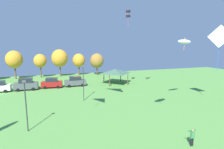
{
  "coord_description": "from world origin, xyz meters",
  "views": [
    {
      "loc": [
        -3.08,
        1.67,
        9.14
      ],
      "look_at": [
        1.46,
        15.29,
        6.77
      ],
      "focal_mm": 28.0,
      "sensor_mm": 36.0,
      "label": 1
    }
  ],
  "objects_px": {
    "treeline_tree_2": "(14,59)",
    "treeline_tree_4": "(60,58)",
    "person_standing_far_right": "(192,136)",
    "kite_flying_4": "(220,37)",
    "treeline_tree_5": "(79,60)",
    "kite_flying_7": "(184,42)",
    "parked_car_third_from_left": "(52,83)",
    "parked_car_rightmost_in_row": "(75,81)",
    "light_post_0": "(26,103)",
    "treeline_tree_3": "(40,61)",
    "park_pavilion": "(115,71)",
    "light_post_1": "(83,81)",
    "kite_flying_2": "(128,14)",
    "treeline_tree_6": "(97,61)",
    "parked_car_second_from_left": "(26,84)"
  },
  "relations": [
    {
      "from": "person_standing_far_right",
      "to": "treeline_tree_3",
      "type": "relative_size",
      "value": 0.25
    },
    {
      "from": "kite_flying_2",
      "to": "kite_flying_7",
      "type": "xyz_separation_m",
      "value": [
        4.91,
        -10.35,
        -5.5
      ]
    },
    {
      "from": "light_post_1",
      "to": "treeline_tree_6",
      "type": "xyz_separation_m",
      "value": [
        8.31,
        24.88,
        1.09
      ]
    },
    {
      "from": "parked_car_rightmost_in_row",
      "to": "treeline_tree_5",
      "type": "distance_m",
      "value": 15.74
    },
    {
      "from": "treeline_tree_4",
      "to": "parked_car_second_from_left",
      "type": "bearing_deg",
      "value": -116.69
    },
    {
      "from": "light_post_1",
      "to": "park_pavilion",
      "type": "bearing_deg",
      "value": 48.95
    },
    {
      "from": "parked_car_rightmost_in_row",
      "to": "light_post_1",
      "type": "distance_m",
      "value": 11.45
    },
    {
      "from": "kite_flying_2",
      "to": "treeline_tree_3",
      "type": "height_order",
      "value": "kite_flying_2"
    },
    {
      "from": "kite_flying_7",
      "to": "light_post_1",
      "type": "relative_size",
      "value": 0.5
    },
    {
      "from": "parked_car_rightmost_in_row",
      "to": "light_post_1",
      "type": "bearing_deg",
      "value": -89.29
    },
    {
      "from": "kite_flying_7",
      "to": "light_post_0",
      "type": "bearing_deg",
      "value": -173.4
    },
    {
      "from": "person_standing_far_right",
      "to": "treeline_tree_6",
      "type": "bearing_deg",
      "value": 72.5
    },
    {
      "from": "person_standing_far_right",
      "to": "kite_flying_7",
      "type": "height_order",
      "value": "kite_flying_7"
    },
    {
      "from": "parked_car_rightmost_in_row",
      "to": "light_post_0",
      "type": "height_order",
      "value": "light_post_0"
    },
    {
      "from": "parked_car_second_from_left",
      "to": "park_pavilion",
      "type": "xyz_separation_m",
      "value": [
        19.74,
        0.11,
        1.86
      ]
    },
    {
      "from": "parked_car_third_from_left",
      "to": "treeline_tree_5",
      "type": "bearing_deg",
      "value": 69.46
    },
    {
      "from": "parked_car_rightmost_in_row",
      "to": "treeline_tree_6",
      "type": "xyz_separation_m",
      "value": [
        8.4,
        13.65,
        3.37
      ]
    },
    {
      "from": "kite_flying_4",
      "to": "treeline_tree_5",
      "type": "bearing_deg",
      "value": 114.72
    },
    {
      "from": "parked_car_rightmost_in_row",
      "to": "treeline_tree_3",
      "type": "bearing_deg",
      "value": 119.92
    },
    {
      "from": "kite_flying_4",
      "to": "treeline_tree_3",
      "type": "bearing_deg",
      "value": 128.56
    },
    {
      "from": "parked_car_third_from_left",
      "to": "person_standing_far_right",
      "type": "bearing_deg",
      "value": -58.59
    },
    {
      "from": "light_post_0",
      "to": "person_standing_far_right",
      "type": "bearing_deg",
      "value": -28.19
    },
    {
      "from": "kite_flying_4",
      "to": "parked_car_third_from_left",
      "type": "distance_m",
      "value": 32.49
    },
    {
      "from": "parked_car_third_from_left",
      "to": "park_pavilion",
      "type": "bearing_deg",
      "value": 6.55
    },
    {
      "from": "parked_car_rightmost_in_row",
      "to": "kite_flying_7",
      "type": "bearing_deg",
      "value": -49.68
    },
    {
      "from": "kite_flying_7",
      "to": "parked_car_rightmost_in_row",
      "type": "height_order",
      "value": "kite_flying_7"
    },
    {
      "from": "treeline_tree_6",
      "to": "treeline_tree_4",
      "type": "bearing_deg",
      "value": 176.62
    },
    {
      "from": "parked_car_third_from_left",
      "to": "treeline_tree_2",
      "type": "xyz_separation_m",
      "value": [
        -9.62,
        14.15,
        4.33
      ]
    },
    {
      "from": "kite_flying_7",
      "to": "parked_car_third_from_left",
      "type": "relative_size",
      "value": 0.66
    },
    {
      "from": "kite_flying_2",
      "to": "treeline_tree_3",
      "type": "xyz_separation_m",
      "value": [
        -17.91,
        21.39,
        -10.41
      ]
    },
    {
      "from": "kite_flying_7",
      "to": "treeline_tree_2",
      "type": "xyz_separation_m",
      "value": [
        -29.38,
        31.58,
        -4.33
      ]
    },
    {
      "from": "light_post_0",
      "to": "park_pavilion",
      "type": "bearing_deg",
      "value": 49.23
    },
    {
      "from": "kite_flying_2",
      "to": "kite_flying_4",
      "type": "bearing_deg",
      "value": -53.91
    },
    {
      "from": "person_standing_far_right",
      "to": "park_pavilion",
      "type": "relative_size",
      "value": 0.28
    },
    {
      "from": "person_standing_far_right",
      "to": "parked_car_rightmost_in_row",
      "type": "height_order",
      "value": "parked_car_rightmost_in_row"
    },
    {
      "from": "parked_car_second_from_left",
      "to": "treeline_tree_4",
      "type": "distance_m",
      "value": 17.0
    },
    {
      "from": "kite_flying_2",
      "to": "treeline_tree_5",
      "type": "height_order",
      "value": "kite_flying_2"
    },
    {
      "from": "person_standing_far_right",
      "to": "light_post_1",
      "type": "bearing_deg",
      "value": 97.37
    },
    {
      "from": "light_post_1",
      "to": "treeline_tree_6",
      "type": "bearing_deg",
      "value": 71.53
    },
    {
      "from": "parked_car_second_from_left",
      "to": "kite_flying_4",
      "type": "bearing_deg",
      "value": -32.45
    },
    {
      "from": "treeline_tree_5",
      "to": "kite_flying_7",
      "type": "bearing_deg",
      "value": -70.18
    },
    {
      "from": "treeline_tree_2",
      "to": "treeline_tree_4",
      "type": "distance_m",
      "value": 11.95
    },
    {
      "from": "light_post_1",
      "to": "treeline_tree_2",
      "type": "xyz_separation_m",
      "value": [
        -14.77,
        25.33,
        2.03
      ]
    },
    {
      "from": "person_standing_far_right",
      "to": "kite_flying_4",
      "type": "height_order",
      "value": "kite_flying_4"
    },
    {
      "from": "treeline_tree_2",
      "to": "treeline_tree_4",
      "type": "relative_size",
      "value": 0.97
    },
    {
      "from": "parked_car_rightmost_in_row",
      "to": "park_pavilion",
      "type": "distance_m",
      "value": 9.82
    },
    {
      "from": "parked_car_third_from_left",
      "to": "treeline_tree_3",
      "type": "xyz_separation_m",
      "value": [
        -3.07,
        14.31,
        3.75
      ]
    },
    {
      "from": "treeline_tree_4",
      "to": "treeline_tree_5",
      "type": "xyz_separation_m",
      "value": [
        5.71,
        0.74,
        -0.86
      ]
    },
    {
      "from": "kite_flying_7",
      "to": "light_post_1",
      "type": "bearing_deg",
      "value": 156.84
    },
    {
      "from": "parked_car_rightmost_in_row",
      "to": "treeline_tree_2",
      "type": "bearing_deg",
      "value": 136.4
    }
  ]
}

